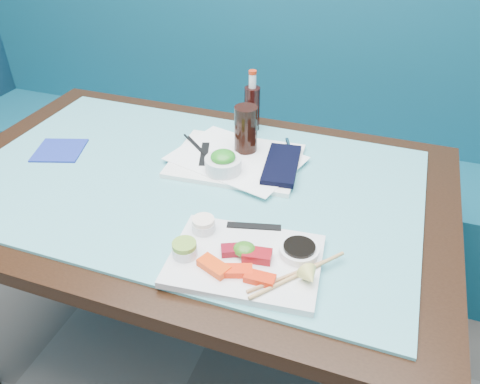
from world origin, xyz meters
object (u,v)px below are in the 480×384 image
(seaweed_bowl, at_px, (223,165))
(blue_napkin, at_px, (60,150))
(cola_glass, at_px, (246,129))
(serving_tray, at_px, (236,161))
(booth_bench, at_px, (271,154))
(cola_bottle_body, at_px, (252,109))
(dining_table, at_px, (191,207))
(sashimi_plate, at_px, (245,260))

(seaweed_bowl, distance_m, blue_napkin, 0.51)
(cola_glass, bearing_deg, blue_napkin, -162.17)
(serving_tray, bearing_deg, seaweed_bowl, -101.59)
(booth_bench, height_order, cola_bottle_body, booth_bench)
(seaweed_bowl, xyz_separation_m, cola_glass, (0.02, 0.13, 0.05))
(dining_table, distance_m, blue_napkin, 0.44)
(booth_bench, relative_size, dining_table, 2.14)
(cola_glass, bearing_deg, sashimi_plate, -71.02)
(seaweed_bowl, distance_m, cola_bottle_body, 0.29)
(booth_bench, relative_size, seaweed_bowl, 29.63)
(dining_table, xyz_separation_m, serving_tray, (0.09, 0.13, 0.10))
(serving_tray, xyz_separation_m, blue_napkin, (-0.52, -0.12, -0.00))
(booth_bench, relative_size, serving_tray, 8.35)
(sashimi_plate, relative_size, cola_glass, 2.33)
(dining_table, xyz_separation_m, sashimi_plate, (0.25, -0.26, 0.10))
(dining_table, bearing_deg, cola_bottle_body, 79.37)
(dining_table, relative_size, blue_napkin, 10.27)
(serving_tray, bearing_deg, cola_glass, 75.70)
(blue_napkin, bearing_deg, sashimi_plate, -21.46)
(booth_bench, bearing_deg, serving_tray, -82.81)
(sashimi_plate, distance_m, blue_napkin, 0.73)
(cola_bottle_body, distance_m, blue_napkin, 0.60)
(booth_bench, height_order, blue_napkin, booth_bench)
(seaweed_bowl, bearing_deg, blue_napkin, -175.40)
(sashimi_plate, height_order, blue_napkin, sashimi_plate)
(cola_glass, bearing_deg, cola_bottle_body, 102.19)
(booth_bench, distance_m, serving_tray, 0.82)
(booth_bench, xyz_separation_m, seaweed_bowl, (0.08, -0.79, 0.42))
(sashimi_plate, relative_size, cola_bottle_body, 2.27)
(dining_table, xyz_separation_m, seaweed_bowl, (0.08, 0.05, 0.12))
(booth_bench, distance_m, dining_table, 0.89)
(booth_bench, relative_size, cola_glass, 21.80)
(cola_bottle_body, bearing_deg, serving_tray, -83.46)
(dining_table, relative_size, serving_tray, 3.90)
(sashimi_plate, bearing_deg, cola_bottle_body, 101.44)
(serving_tray, height_order, cola_glass, cola_glass)
(sashimi_plate, distance_m, cola_glass, 0.47)
(sashimi_plate, xyz_separation_m, seaweed_bowl, (-0.17, 0.31, 0.03))
(serving_tray, distance_m, cola_bottle_body, 0.23)
(dining_table, distance_m, sashimi_plate, 0.37)
(sashimi_plate, bearing_deg, booth_bench, 97.14)
(blue_napkin, bearing_deg, serving_tray, 12.55)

